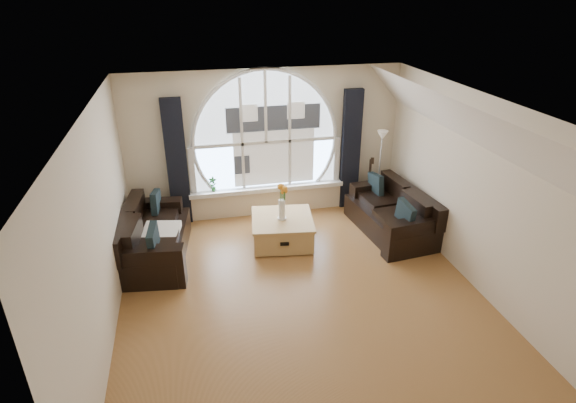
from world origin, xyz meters
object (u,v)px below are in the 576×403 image
object	(u,v)px
vase_flowers	(282,198)
sofa_left	(154,235)
potted_plant	(213,184)
floor_lamp	(379,172)
sofa_right	(391,211)
guitar	(368,182)
coffee_chest	(282,229)

from	to	relation	value
vase_flowers	sofa_left	bearing A→B (deg)	179.89
sofa_left	potted_plant	bearing A→B (deg)	55.72
sofa_left	floor_lamp	xyz separation A→B (m)	(4.10, 0.79, 0.40)
sofa_right	vase_flowers	bearing A→B (deg)	172.51
sofa_left	sofa_right	world-z (taller)	sofa_left
sofa_left	potted_plant	size ratio (longest dim) A/B	6.73
floor_lamp	guitar	bearing A→B (deg)	116.86
coffee_chest	vase_flowers	bearing A→B (deg)	-105.86
sofa_right	guitar	distance (m)	1.06
sofa_left	coffee_chest	distance (m)	2.09
sofa_left	coffee_chest	bearing A→B (deg)	8.13
coffee_chest	guitar	xyz separation A→B (m)	(1.91, 0.98, 0.28)
floor_lamp	guitar	xyz separation A→B (m)	(-0.11, 0.22, -0.27)
guitar	coffee_chest	bearing A→B (deg)	-134.20
floor_lamp	potted_plant	distance (m)	3.09
coffee_chest	vase_flowers	size ratio (longest dim) A/B	1.44
sofa_left	sofa_right	xyz separation A→B (m)	(4.01, -0.05, 0.00)
coffee_chest	potted_plant	distance (m)	1.61
sofa_right	guitar	world-z (taller)	guitar
sofa_right	floor_lamp	distance (m)	0.93
sofa_left	guitar	size ratio (longest dim) A/B	1.76
floor_lamp	coffee_chest	bearing A→B (deg)	-159.18
floor_lamp	potted_plant	xyz separation A→B (m)	(-3.06, 0.37, -0.11)
coffee_chest	guitar	world-z (taller)	guitar
sofa_left	sofa_right	size ratio (longest dim) A/B	1.03
potted_plant	sofa_right	bearing A→B (deg)	-22.10
sofa_right	potted_plant	bearing A→B (deg)	151.68
potted_plant	guitar	bearing A→B (deg)	-3.03
coffee_chest	floor_lamp	world-z (taller)	floor_lamp
vase_flowers	coffee_chest	bearing A→B (deg)	66.23
guitar	potted_plant	distance (m)	2.96
sofa_right	floor_lamp	world-z (taller)	floor_lamp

